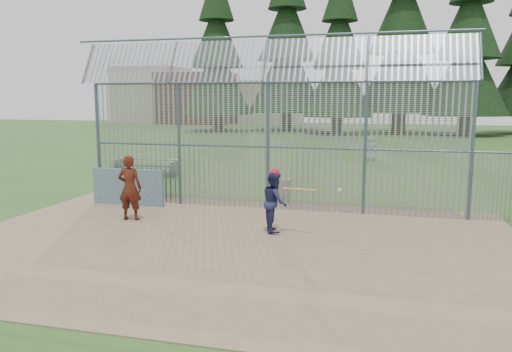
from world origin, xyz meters
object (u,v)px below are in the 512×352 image
(batter, at_px, (275,202))
(dugout_wall, at_px, (128,187))
(onlooker, at_px, (130,188))
(trash_can, at_px, (284,189))
(bleacher, at_px, (146,166))

(batter, bearing_deg, dugout_wall, 49.52)
(onlooker, relative_size, trash_can, 2.31)
(onlooker, xyz_separation_m, bleacher, (-3.54, 8.03, -0.56))
(batter, xyz_separation_m, bleacher, (-7.87, 8.25, -0.41))
(batter, distance_m, bleacher, 11.41)
(onlooker, bearing_deg, batter, 171.14)
(dugout_wall, distance_m, bleacher, 6.66)
(batter, bearing_deg, onlooker, 67.53)
(batter, xyz_separation_m, trash_can, (-0.58, 4.16, -0.44))
(batter, bearing_deg, trash_can, -11.66)
(trash_can, bearing_deg, bleacher, 150.72)
(dugout_wall, distance_m, batter, 5.79)
(batter, relative_size, trash_can, 1.94)
(dugout_wall, bearing_deg, onlooker, -59.70)
(onlooker, distance_m, bleacher, 8.79)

